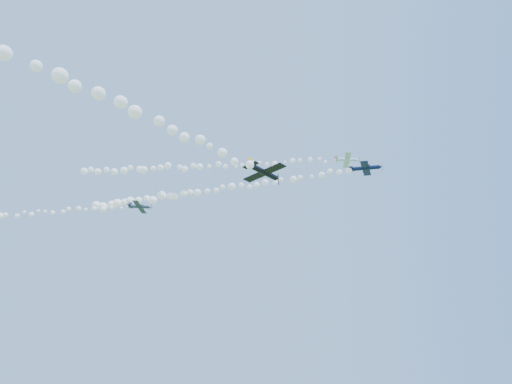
# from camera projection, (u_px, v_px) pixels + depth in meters

# --- Properties ---
(plane_white) EXTENTS (6.10, 6.28, 2.28)m
(plane_white) POSITION_uv_depth(u_px,v_px,m) (347.00, 160.00, 102.60)
(plane_white) COLOR white
(smoke_trail_white) EXTENTS (65.22, 3.18, 2.66)m
(smoke_trail_white) POSITION_uv_depth(u_px,v_px,m) (206.00, 166.00, 105.34)
(smoke_trail_white) COLOR white
(plane_navy) EXTENTS (7.39, 7.84, 2.69)m
(plane_navy) POSITION_uv_depth(u_px,v_px,m) (366.00, 168.00, 91.72)
(plane_navy) COLOR #0D163B
(smoke_trail_navy) EXTENTS (66.42, 19.86, 2.90)m
(smoke_trail_navy) POSITION_uv_depth(u_px,v_px,m) (211.00, 190.00, 102.86)
(smoke_trail_navy) COLOR white
(plane_grey) EXTENTS (6.05, 6.33, 2.36)m
(plane_grey) POSITION_uv_depth(u_px,v_px,m) (140.00, 207.00, 100.87)
(plane_grey) COLOR #323949
(plane_black) EXTENTS (7.05, 6.66, 2.45)m
(plane_black) POSITION_uv_depth(u_px,v_px,m) (264.00, 172.00, 67.08)
(plane_black) COLOR black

